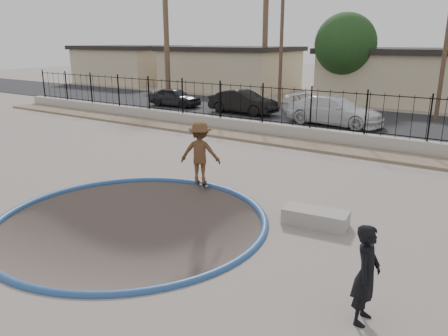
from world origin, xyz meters
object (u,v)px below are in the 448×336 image
videographer (366,275)px  concrete_ledge (316,217)px  skateboard (201,184)px  car_b (243,102)px  skater (200,156)px  car_c (335,111)px  car_a (175,97)px

videographer → concrete_ledge: videographer is taller
skateboard → car_b: size_ratio=0.17×
skater → concrete_ledge: bearing=144.5°
videographer → car_c: videographer is taller
videographer → car_a: size_ratio=0.46×
videographer → car_b: (-12.68, 16.81, -0.10)m
skateboard → car_b: (-6.24, 12.70, 0.71)m
skateboard → car_c: 12.33m
concrete_ledge → car_c: bearing=108.5°
videographer → car_a: videographer is taller
skateboard → car_a: bearing=154.8°
skater → concrete_ledge: (4.26, -0.86, -0.79)m
car_a → car_c: bearing=-94.7°
concrete_ledge → car_b: bearing=127.7°
concrete_ledge → car_a: 21.01m
videographer → concrete_ledge: bearing=31.7°
skater → car_c: size_ratio=0.37×
skateboard → videographer: videographer is taller
car_b → skateboard: bearing=-152.4°
skateboard → car_b: car_b is taller
skater → skateboard: (0.00, 0.00, -0.94)m
skater → car_a: 17.33m
skateboard → car_a: 17.34m
skater → car_a: (-11.78, 12.70, -0.31)m
videographer → skateboard: bearing=55.3°
videographer → car_c: size_ratio=0.32×
skater → car_b: size_ratio=0.45×
car_b → concrete_ledge: bearing=-140.9°
skateboard → car_c: car_c is taller
concrete_ledge → car_c: car_c is taller
car_b → car_c: (6.08, -0.40, 0.05)m
concrete_ledge → car_a: car_a is taller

